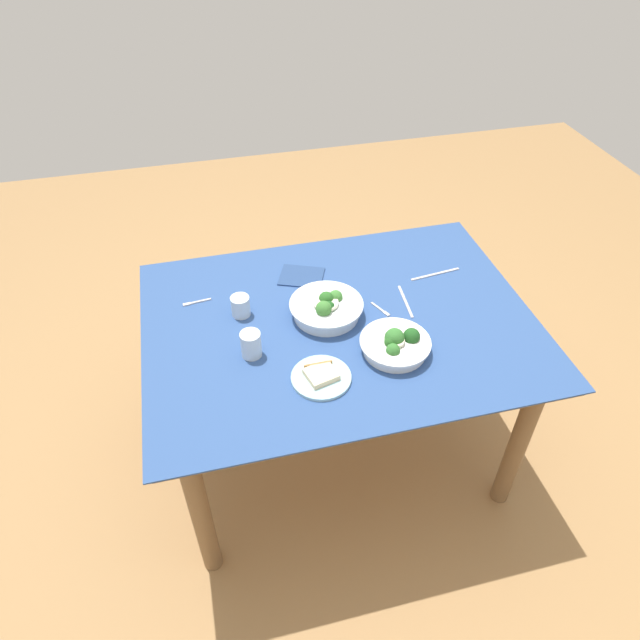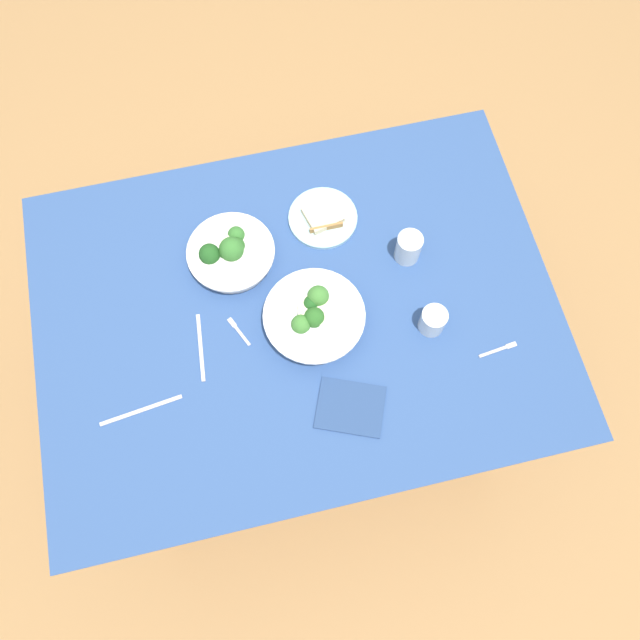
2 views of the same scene
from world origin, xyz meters
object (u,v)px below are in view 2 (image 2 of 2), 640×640
(fork_by_far_bowl, at_px, (500,349))
(fork_by_near_bowl, at_px, (238,330))
(bread_side_plate, at_px, (323,217))
(water_glass_center, at_px, (408,248))
(broccoli_bowl_far, at_px, (230,253))
(water_glass_side, at_px, (433,321))
(table_knife_right, at_px, (201,347))
(napkin_folded_upper, at_px, (350,407))
(table_knife_left, at_px, (141,410))
(broccoli_bowl_near, at_px, (314,317))

(fork_by_far_bowl, bearing_deg, fork_by_near_bowl, 155.92)
(bread_side_plate, bearing_deg, water_glass_center, -39.31)
(bread_side_plate, bearing_deg, fork_by_near_bowl, -136.82)
(broccoli_bowl_far, height_order, water_glass_center, same)
(water_glass_side, height_order, fork_by_far_bowl, water_glass_side)
(water_glass_side, xyz_separation_m, table_knife_right, (-0.61, 0.08, -0.04))
(fork_by_near_bowl, xyz_separation_m, napkin_folded_upper, (0.24, -0.27, 0.00))
(water_glass_side, relative_size, table_knife_left, 0.36)
(fork_by_far_bowl, distance_m, fork_by_near_bowl, 0.70)
(bread_side_plate, bearing_deg, broccoli_bowl_far, -167.08)
(bread_side_plate, xyz_separation_m, napkin_folded_upper, (-0.06, -0.55, -0.01))
(water_glass_center, xyz_separation_m, table_knife_right, (-0.61, -0.14, -0.05))
(water_glass_side, distance_m, fork_by_far_bowl, 0.19)
(table_knife_left, height_order, table_knife_right, same)
(bread_side_plate, height_order, napkin_folded_upper, bread_side_plate)
(fork_by_far_bowl, xyz_separation_m, table_knife_right, (-0.77, 0.18, -0.00))
(broccoli_bowl_far, relative_size, table_knife_left, 1.12)
(water_glass_center, bearing_deg, napkin_folded_upper, -123.74)
(bread_side_plate, distance_m, water_glass_side, 0.44)
(broccoli_bowl_far, distance_m, table_knife_left, 0.48)
(water_glass_center, relative_size, water_glass_side, 1.22)
(broccoli_bowl_far, relative_size, napkin_folded_upper, 1.43)
(broccoli_bowl_near, relative_size, bread_side_plate, 1.36)
(bread_side_plate, relative_size, fork_by_far_bowl, 1.83)
(broccoli_bowl_far, xyz_separation_m, table_knife_right, (-0.13, -0.24, -0.03))
(table_knife_left, bearing_deg, bread_side_plate, 30.11)
(water_glass_side, distance_m, table_knife_left, 0.79)
(broccoli_bowl_far, height_order, table_knife_right, broccoli_bowl_far)
(broccoli_bowl_far, relative_size, water_glass_side, 3.11)
(broccoli_bowl_far, distance_m, water_glass_side, 0.58)
(water_glass_side, relative_size, napkin_folded_upper, 0.46)
(fork_by_near_bowl, bearing_deg, table_knife_right, 78.40)
(fork_by_far_bowl, bearing_deg, broccoli_bowl_far, 139.87)
(broccoli_bowl_far, xyz_separation_m, napkin_folded_upper, (0.22, -0.49, -0.03))
(bread_side_plate, relative_size, water_glass_side, 2.54)
(bread_side_plate, relative_size, table_knife_right, 1.05)
(fork_by_far_bowl, bearing_deg, broccoli_bowl_near, 151.18)
(broccoli_bowl_far, xyz_separation_m, bread_side_plate, (0.28, 0.06, -0.02))
(table_knife_right, height_order, napkin_folded_upper, napkin_folded_upper)
(broccoli_bowl_near, xyz_separation_m, water_glass_side, (0.30, -0.08, 0.00))
(bread_side_plate, distance_m, table_knife_left, 0.73)
(bread_side_plate, distance_m, napkin_folded_upper, 0.55)
(bread_side_plate, xyz_separation_m, table_knife_left, (-0.58, -0.44, -0.01))
(broccoli_bowl_far, distance_m, bread_side_plate, 0.29)
(water_glass_center, height_order, fork_by_near_bowl, water_glass_center)
(water_glass_side, height_order, fork_by_near_bowl, water_glass_side)
(fork_by_far_bowl, xyz_separation_m, table_knife_left, (-0.95, 0.05, -0.00))
(broccoli_bowl_far, xyz_separation_m, fork_by_far_bowl, (0.64, -0.43, -0.03))
(broccoli_bowl_near, xyz_separation_m, fork_by_near_bowl, (-0.20, 0.02, -0.03))
(water_glass_center, distance_m, fork_by_far_bowl, 0.37)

